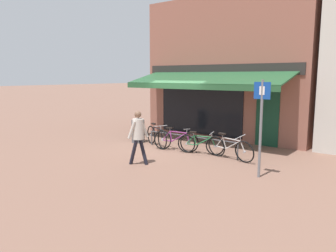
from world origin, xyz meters
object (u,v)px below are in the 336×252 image
at_px(bicycle_black, 156,136).
at_px(litter_bin, 138,130).
at_px(bicycle_silver, 230,148).
at_px(bicycle_purple, 176,141).
at_px(parking_sign, 261,119).
at_px(pedestrian_adult, 138,132).
at_px(bicycle_green, 200,144).

bearing_deg(bicycle_black, litter_bin, -161.34).
bearing_deg(litter_bin, bicycle_silver, -3.26).
bearing_deg(bicycle_silver, bicycle_black, -172.00).
bearing_deg(bicycle_purple, parking_sign, -28.28).
distance_m(bicycle_black, pedestrian_adult, 2.72).
height_order(bicycle_purple, pedestrian_adult, pedestrian_adult).
xyz_separation_m(bicycle_green, litter_bin, (-3.11, 0.19, 0.15)).
xyz_separation_m(bicycle_black, parking_sign, (4.67, -1.32, 1.19)).
height_order(bicycle_black, litter_bin, litter_bin).
distance_m(bicycle_black, bicycle_purple, 1.07).
height_order(bicycle_green, bicycle_silver, bicycle_silver).
distance_m(bicycle_purple, parking_sign, 3.98).
height_order(bicycle_purple, litter_bin, litter_bin).
bearing_deg(pedestrian_adult, parking_sign, 8.26).
xyz_separation_m(bicycle_green, pedestrian_adult, (-0.78, -2.28, 0.65)).
relative_size(bicycle_black, parking_sign, 0.62).
bearing_deg(pedestrian_adult, bicycle_green, 62.71).
distance_m(bicycle_purple, bicycle_green, 0.98).
relative_size(bicycle_silver, parking_sign, 0.70).
relative_size(bicycle_black, bicycle_purple, 0.91).
height_order(bicycle_purple, bicycle_silver, bicycle_silver).
relative_size(bicycle_black, bicycle_green, 0.98).
bearing_deg(parking_sign, bicycle_black, 164.26).
bearing_deg(bicycle_green, litter_bin, 161.02).
distance_m(pedestrian_adult, litter_bin, 3.43).
bearing_deg(pedestrian_adult, litter_bin, 124.84).
bearing_deg(bicycle_silver, bicycle_green, -172.74).
xyz_separation_m(bicycle_black, pedestrian_adult, (1.24, -2.34, 0.62)).
distance_m(bicycle_purple, bicycle_silver, 2.13).
height_order(bicycle_silver, parking_sign, parking_sign).
relative_size(bicycle_black, bicycle_silver, 0.88).
height_order(bicycle_purple, bicycle_green, bicycle_purple).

